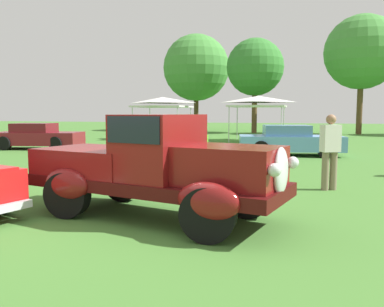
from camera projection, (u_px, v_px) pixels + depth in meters
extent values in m
plane|color=#42752D|center=(135.00, 220.00, 6.41)|extent=(120.00, 120.00, 0.00)
cube|color=#400B0B|center=(154.00, 184.00, 6.55)|extent=(4.56, 2.42, 0.20)
cube|color=maroon|center=(226.00, 166.00, 5.89)|extent=(1.82, 1.44, 0.60)
ellipsoid|color=silver|center=(281.00, 172.00, 5.49)|extent=(0.28, 0.54, 0.68)
cube|color=maroon|center=(159.00, 147.00, 6.43)|extent=(1.33, 1.58, 1.04)
cube|color=black|center=(159.00, 128.00, 6.40)|extent=(1.25, 1.59, 0.40)
cube|color=maroon|center=(97.00, 161.00, 7.12)|extent=(2.17, 1.81, 0.48)
ellipsoid|color=maroon|center=(248.00, 184.00, 6.52)|extent=(0.98, 0.57, 0.52)
ellipsoid|color=maroon|center=(208.00, 201.00, 5.26)|extent=(0.98, 0.57, 0.52)
ellipsoid|color=maroon|center=(123.00, 173.00, 7.78)|extent=(0.98, 0.57, 0.52)
ellipsoid|color=maroon|center=(67.00, 184.00, 6.52)|extent=(0.98, 0.57, 0.52)
sphere|color=silver|center=(293.00, 163.00, 5.84)|extent=(0.18, 0.18, 0.18)
sphere|color=silver|center=(274.00, 170.00, 5.07)|extent=(0.18, 0.18, 0.18)
cylinder|color=black|center=(248.00, 195.00, 6.54)|extent=(0.76, 0.24, 0.76)
cylinder|color=black|center=(208.00, 215.00, 5.28)|extent=(0.76, 0.24, 0.76)
cylinder|color=black|center=(123.00, 182.00, 7.79)|extent=(0.76, 0.24, 0.76)
cylinder|color=black|center=(67.00, 195.00, 6.54)|extent=(0.76, 0.24, 0.76)
cube|color=maroon|center=(38.00, 138.00, 18.89)|extent=(4.29, 2.41, 0.60)
cube|color=maroon|center=(34.00, 128.00, 18.85)|extent=(2.02, 1.75, 0.44)
cylinder|color=black|center=(56.00, 144.00, 18.04)|extent=(0.64, 0.22, 0.64)
cylinder|color=black|center=(5.00, 143.00, 18.24)|extent=(0.64, 0.22, 0.64)
cube|color=#60C62D|center=(157.00, 142.00, 16.67)|extent=(4.26, 2.51, 0.60)
cube|color=#4D9F24|center=(153.00, 130.00, 16.69)|extent=(2.03, 1.79, 0.44)
cylinder|color=black|center=(172.00, 149.00, 15.45)|extent=(0.64, 0.22, 0.64)
cylinder|color=black|center=(122.00, 146.00, 16.57)|extent=(0.64, 0.22, 0.64)
cube|color=#669EDB|center=(290.00, 143.00, 16.02)|extent=(4.28, 2.39, 0.60)
cube|color=#517EAF|center=(286.00, 131.00, 15.98)|extent=(2.01, 1.75, 0.44)
cylinder|color=black|center=(326.00, 150.00, 15.17)|extent=(0.64, 0.22, 0.64)
cylinder|color=black|center=(261.00, 149.00, 15.38)|extent=(0.64, 0.22, 0.64)
cylinder|color=#7F7056|center=(325.00, 171.00, 8.86)|extent=(0.16, 0.16, 0.86)
cylinder|color=#7F7056|center=(333.00, 171.00, 8.91)|extent=(0.16, 0.16, 0.86)
cube|color=silver|center=(330.00, 138.00, 8.81)|extent=(0.47, 0.40, 0.60)
sphere|color=#936B4C|center=(331.00, 119.00, 8.77)|extent=(0.22, 0.22, 0.22)
cylinder|color=#B7B7BC|center=(191.00, 123.00, 26.65)|extent=(0.05, 0.05, 2.05)
cylinder|color=#B7B7BC|center=(177.00, 124.00, 23.84)|extent=(0.05, 0.05, 2.05)
cylinder|color=#B7B7BC|center=(150.00, 123.00, 27.43)|extent=(0.05, 0.05, 2.05)
cylinder|color=#B7B7BC|center=(132.00, 124.00, 24.62)|extent=(0.05, 0.05, 2.05)
cube|color=silver|center=(163.00, 107.00, 25.52)|extent=(3.26, 3.26, 0.10)
pyramid|color=silver|center=(163.00, 100.00, 25.48)|extent=(3.19, 3.19, 0.38)
cylinder|color=#B7B7BC|center=(284.00, 124.00, 24.86)|extent=(0.05, 0.05, 2.05)
cylinder|color=#B7B7BC|center=(281.00, 125.00, 22.04)|extent=(0.05, 0.05, 2.05)
cylinder|color=#B7B7BC|center=(237.00, 123.00, 25.64)|extent=(0.05, 0.05, 2.05)
cylinder|color=#B7B7BC|center=(229.00, 125.00, 22.83)|extent=(0.05, 0.05, 2.05)
cube|color=silver|center=(258.00, 106.00, 23.73)|extent=(3.27, 3.27, 0.10)
pyramid|color=silver|center=(258.00, 99.00, 23.69)|extent=(3.20, 3.20, 0.38)
cylinder|color=#47331E|center=(196.00, 108.00, 38.05)|extent=(0.44, 0.44, 4.22)
sphere|color=#428938|center=(196.00, 68.00, 37.65)|extent=(6.25, 6.25, 6.25)
cylinder|color=brown|center=(254.00, 108.00, 33.50)|extent=(0.44, 0.44, 4.18)
sphere|color=#337A2D|center=(255.00, 67.00, 33.15)|extent=(4.76, 4.76, 4.76)
cylinder|color=brown|center=(360.00, 104.00, 31.18)|extent=(0.44, 0.44, 4.80)
sphere|color=#428938|center=(362.00, 52.00, 30.77)|extent=(5.73, 5.73, 5.73)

